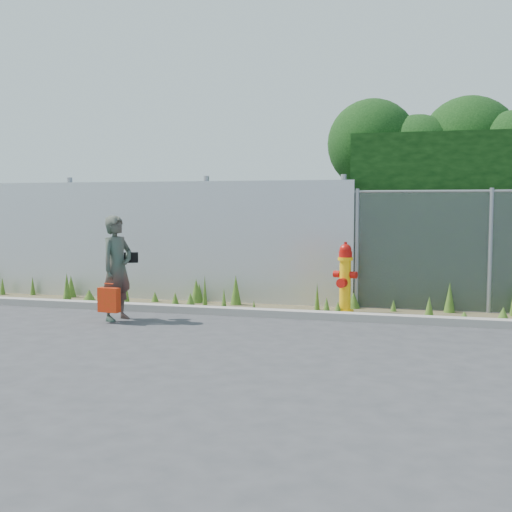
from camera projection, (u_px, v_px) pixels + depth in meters
name	position (u px, v px, depth m)	size (l,w,h in m)	color
ground	(250.00, 341.00, 8.40)	(80.00, 80.00, 0.00)	#363638
curb	(281.00, 314.00, 10.13)	(16.00, 0.22, 0.12)	gray
weed_strip	(333.00, 304.00, 10.58)	(16.00, 1.29, 0.55)	brown
corrugated_fence	(127.00, 241.00, 12.05)	(8.50, 0.21, 2.30)	silver
fire_hydrant	(345.00, 279.00, 10.46)	(0.39, 0.35, 1.17)	#FCB70D
woman	(117.00, 268.00, 9.86)	(0.59, 0.39, 1.61)	#116C53
red_tote_bag	(109.00, 300.00, 9.62)	(0.33, 0.12, 0.44)	#AE3109
black_shoulder_bag	(131.00, 258.00, 10.06)	(0.22, 0.09, 0.16)	black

